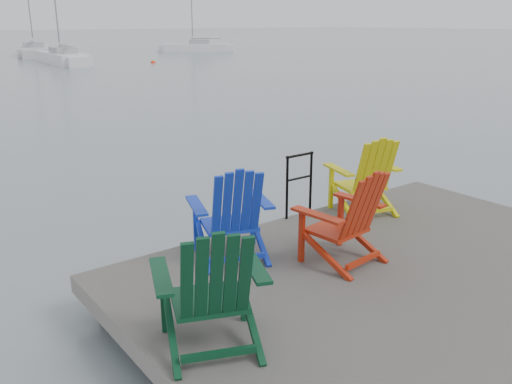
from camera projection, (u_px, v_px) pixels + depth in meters
ground at (429, 326)px, 5.85m from camera, size 400.00×400.00×0.00m
dock at (433, 297)px, 5.74m from camera, size 6.00×5.00×1.40m
handrail at (299, 179)px, 7.54m from camera, size 0.48×0.04×0.90m
chair_green at (212, 286)px, 4.40m from camera, size 1.11×1.07×1.15m
chair_blue at (232, 212)px, 6.14m from camera, size 1.08×1.03×1.13m
chair_red at (347, 216)px, 6.04m from camera, size 0.95×0.89×1.11m
chair_yellow at (367, 175)px, 7.63m from camera, size 1.06×1.00×1.13m
sailboat_near at (63, 59)px, 41.31m from camera, size 2.69×8.44×11.49m
sailboat_mid at (34, 51)px, 51.19m from camera, size 5.39×10.57×13.90m
sailboat_far at (197, 48)px, 56.69m from camera, size 6.54×5.41×9.59m
buoy_c at (153, 63)px, 41.90m from camera, size 0.39×0.39×0.39m
buoy_d at (60, 63)px, 41.44m from camera, size 0.35×0.35×0.35m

